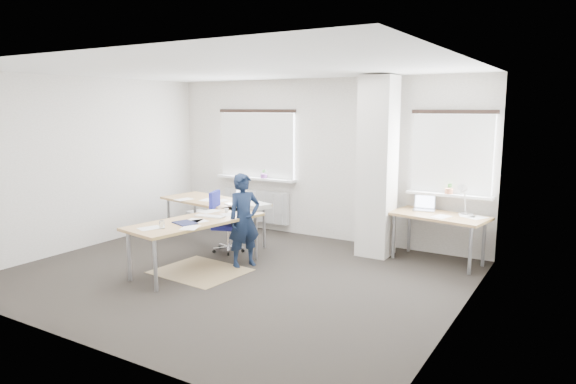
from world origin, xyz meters
The scene contains 8 objects.
ground centered at (0.00, 0.00, 0.00)m, with size 6.00×6.00×0.00m, color black.
room_shell centered at (0.18, 0.45, 1.75)m, with size 6.04×5.04×2.82m.
floor_mat centered at (-0.51, -0.15, 0.00)m, with size 1.20×1.02×0.01m, color #927A50.
white_crate centered at (-2.34, 1.99, 0.15)m, with size 0.49×0.34×0.29m, color white.
desk_main centered at (-0.93, 0.57, 0.69)m, with size 2.40×2.98×0.96m.
desk_side centered at (2.25, 2.05, 0.69)m, with size 1.50×0.93×1.22m.
task_chair centered at (-0.81, 0.85, 0.27)m, with size 0.56×0.55×0.98m.
person centered at (-0.12, 0.40, 0.68)m, with size 0.50×0.33×1.37m, color #101B31.
Camera 1 is at (4.18, -5.51, 2.30)m, focal length 32.00 mm.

